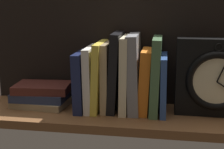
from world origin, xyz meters
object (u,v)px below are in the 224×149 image
object	(u,v)px
book_tan_shortstories	(107,77)
book_orange_pandolfini	(145,81)
book_navy_bierce	(83,80)
book_gray_chess	(134,73)
book_yellow_seinlanguage	(99,76)
framed_clock	(215,78)
book_cream_twain	(124,74)
book_black_skeptic	(115,72)
book_blue_modern	(164,84)
book_green_romantic	(156,75)
book_white_catcher	(92,78)
book_stack_side	(42,95)

from	to	relation	value
book_tan_shortstories	book_orange_pandolfini	world-z (taller)	book_tan_shortstories
book_navy_bierce	book_gray_chess	xyz separation A→B (cm)	(15.76, 0.00, 2.72)
book_yellow_seinlanguage	framed_clock	distance (cm)	33.97
book_cream_twain	book_yellow_seinlanguage	bearing A→B (deg)	180.00
book_black_skeptic	book_blue_modern	distance (cm)	14.80
book_tan_shortstories	book_gray_chess	world-z (taller)	book_gray_chess
book_green_romantic	book_blue_modern	world-z (taller)	book_green_romantic
book_white_catcher	framed_clock	xyz separation A→B (cm)	(36.36, -0.39, 1.48)
book_yellow_seinlanguage	book_orange_pandolfini	distance (cm)	13.95
framed_clock	book_stack_side	size ratio (longest dim) A/B	1.22
book_tan_shortstories	framed_clock	xyz separation A→B (cm)	(31.61, -0.39, 0.88)
book_navy_bierce	book_cream_twain	distance (cm)	13.03
book_tan_shortstories	book_blue_modern	distance (cm)	17.14
book_black_skeptic	framed_clock	distance (cm)	29.02
book_black_skeptic	book_gray_chess	size ratio (longest dim) A/B	1.02
book_navy_bierce	book_blue_modern	bearing A→B (deg)	0.00
book_navy_bierce	book_yellow_seinlanguage	world-z (taller)	book_yellow_seinlanguage
book_yellow_seinlanguage	book_blue_modern	world-z (taller)	book_yellow_seinlanguage
book_white_catcher	book_orange_pandolfini	xyz separation A→B (cm)	(16.33, 0.00, -0.26)
book_black_skeptic	book_orange_pandolfini	bearing A→B (deg)	0.00
book_cream_twain	book_blue_modern	xyz separation A→B (cm)	(11.78, 0.00, -2.69)
book_navy_bierce	book_gray_chess	world-z (taller)	book_gray_chess
book_yellow_seinlanguage	book_gray_chess	world-z (taller)	book_gray_chess
book_yellow_seinlanguage	book_gray_chess	xyz separation A→B (cm)	(10.58, 0.00, 1.24)
book_white_catcher	book_cream_twain	xyz separation A→B (cm)	(10.03, 0.00, 1.66)
book_tan_shortstories	framed_clock	bearing A→B (deg)	-0.71
book_gray_chess	book_green_romantic	distance (cm)	6.41
book_navy_bierce	framed_clock	size ratio (longest dim) A/B	0.79
book_navy_bierce	book_cream_twain	size ratio (longest dim) A/B	0.78
book_gray_chess	book_blue_modern	distance (cm)	9.31
book_black_skeptic	book_blue_modern	xyz separation A→B (cm)	(14.46, 0.00, -3.18)
book_orange_pandolfini	book_black_skeptic	bearing A→B (deg)	180.00
book_green_romantic	framed_clock	world-z (taller)	same
book_white_catcher	framed_clock	size ratio (longest dim) A/B	0.86
book_tan_shortstories	book_stack_side	size ratio (longest dim) A/B	1.12
book_yellow_seinlanguage	book_blue_modern	bearing A→B (deg)	0.00
book_black_skeptic	book_cream_twain	world-z (taller)	book_black_skeptic
book_orange_pandolfini	book_blue_modern	xyz separation A→B (cm)	(5.49, 0.00, -0.77)
book_black_skeptic	book_cream_twain	size ratio (longest dim) A/B	1.04
book_navy_bierce	book_stack_side	bearing A→B (deg)	-179.89
book_yellow_seinlanguage	book_gray_chess	bearing A→B (deg)	0.00
book_black_skeptic	book_orange_pandolfini	xyz separation A→B (cm)	(8.97, 0.00, -2.40)
book_gray_chess	book_green_romantic	xyz separation A→B (cm)	(6.40, 0.00, -0.39)
book_navy_bierce	book_yellow_seinlanguage	bearing A→B (deg)	0.00
book_black_skeptic	book_cream_twain	bearing A→B (deg)	0.00
book_white_catcher	book_blue_modern	xyz separation A→B (cm)	(21.81, 0.00, -1.03)
book_blue_modern	framed_clock	xyz separation A→B (cm)	(14.55, -0.39, 2.51)
book_white_catcher	book_tan_shortstories	xyz separation A→B (cm)	(4.75, 0.00, 0.61)
book_navy_bierce	book_yellow_seinlanguage	distance (cm)	5.39
book_gray_chess	book_cream_twain	bearing A→B (deg)	180.00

